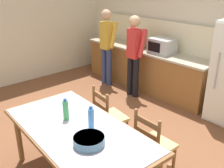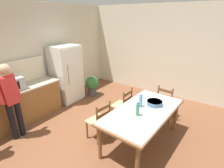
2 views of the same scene
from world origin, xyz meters
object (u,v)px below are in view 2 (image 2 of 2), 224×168
(refrigerator, at_px, (67,74))
(serving_bowl, at_px, (155,103))
(chair_side_far_left, at_px, (99,121))
(chair_head_end, at_px, (166,102))
(dining_table, at_px, (143,114))
(person_at_counter, at_px, (11,98))
(bottle_near_centre, at_px, (138,110))
(chair_side_far_right, at_px, (123,105))
(microwave, at_px, (11,84))
(bottle_off_centre, at_px, (141,101))
(potted_plant, at_px, (92,85))

(refrigerator, relative_size, serving_bowl, 5.41)
(chair_side_far_left, xyz_separation_m, chair_head_end, (1.66, -0.88, 0.00))
(dining_table, bearing_deg, person_at_counter, 120.15)
(chair_side_far_left, bearing_deg, refrigerator, -106.84)
(refrigerator, height_order, bottle_near_centre, refrigerator)
(chair_side_far_left, bearing_deg, dining_table, 124.71)
(chair_side_far_left, distance_m, chair_side_far_right, 0.88)
(dining_table, distance_m, serving_bowl, 0.37)
(microwave, height_order, chair_side_far_right, microwave)
(chair_head_end, bearing_deg, chair_side_far_left, 67.58)
(dining_table, relative_size, chair_side_far_right, 2.20)
(bottle_near_centre, distance_m, serving_bowl, 0.59)
(bottle_off_centre, xyz_separation_m, chair_side_far_right, (0.38, 0.64, -0.46))
(person_at_counter, bearing_deg, chair_head_end, -132.59)
(refrigerator, relative_size, bottle_off_centre, 6.41)
(bottle_near_centre, bearing_deg, chair_head_end, -3.09)
(chair_side_far_right, xyz_separation_m, person_at_counter, (-1.85, 1.59, 0.50))
(dining_table, height_order, bottle_near_centre, bottle_near_centre)
(bottle_off_centre, height_order, chair_head_end, bottle_off_centre)
(person_at_counter, bearing_deg, bottle_off_centre, -146.65)
(person_at_counter, bearing_deg, bottle_near_centre, -154.36)
(bottle_near_centre, xyz_separation_m, bottle_off_centre, (0.35, 0.10, 0.00))
(dining_table, distance_m, person_at_counter, 2.73)
(microwave, distance_m, serving_bowl, 3.29)
(chair_side_far_left, relative_size, chair_side_far_right, 1.00)
(microwave, relative_size, bottle_near_centre, 1.85)
(dining_table, relative_size, chair_head_end, 2.20)
(bottle_near_centre, xyz_separation_m, person_at_counter, (-1.12, 2.33, 0.03))
(microwave, distance_m, bottle_near_centre, 2.98)
(bottle_near_centre, distance_m, chair_head_end, 1.58)
(bottle_off_centre, bearing_deg, refrigerator, 80.38)
(chair_head_end, distance_m, potted_plant, 2.49)
(bottle_near_centre, relative_size, potted_plant, 0.40)
(refrigerator, height_order, dining_table, refrigerator)
(refrigerator, distance_m, bottle_off_centre, 2.77)
(bottle_off_centre, xyz_separation_m, chair_side_far_left, (-0.50, 0.69, -0.46))
(refrigerator, bearing_deg, person_at_counter, -165.48)
(dining_table, bearing_deg, chair_side_far_right, 57.63)
(microwave, relative_size, chair_side_far_right, 0.55)
(bottle_off_centre, bearing_deg, chair_head_end, -9.10)
(microwave, xyz_separation_m, serving_bowl, (1.41, -2.96, -0.21))
(chair_side_far_right, distance_m, chair_head_end, 1.14)
(refrigerator, distance_m, chair_head_end, 3.03)
(chair_side_far_right, xyz_separation_m, chair_head_end, (0.78, -0.83, 0.00))
(bottle_near_centre, distance_m, bottle_off_centre, 0.36)
(dining_table, bearing_deg, serving_bowl, -15.39)
(chair_side_far_left, distance_m, chair_head_end, 1.88)
(refrigerator, xyz_separation_m, potted_plant, (0.68, -0.43, -0.48))
(dining_table, distance_m, chair_head_end, 1.29)
(dining_table, xyz_separation_m, chair_head_end, (1.26, -0.07, -0.26))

